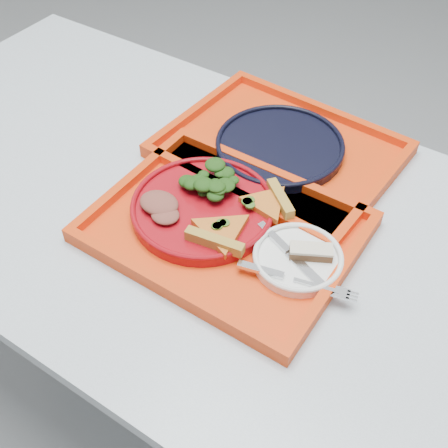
{
  "coord_description": "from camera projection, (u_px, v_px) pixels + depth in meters",
  "views": [
    {
      "loc": [
        0.44,
        -0.6,
        1.49
      ],
      "look_at": [
        0.07,
        -0.04,
        0.78
      ],
      "focal_mm": 45.0,
      "sensor_mm": 36.0,
      "label": 1
    }
  ],
  "objects": [
    {
      "name": "ground",
      "position": [
        212.0,
        394.0,
        1.6
      ],
      "size": [
        10.0,
        10.0,
        0.0
      ],
      "primitive_type": "plane",
      "color": "gray",
      "rests_on": "ground"
    },
    {
      "name": "table",
      "position": [
        206.0,
        234.0,
        1.1
      ],
      "size": [
        1.6,
        0.8,
        0.75
      ],
      "color": "#9DA6B0",
      "rests_on": "ground"
    },
    {
      "name": "tray_main",
      "position": [
        225.0,
        230.0,
        1.0
      ],
      "size": [
        0.45,
        0.35,
        0.01
      ],
      "primitive_type": "cube",
      "rotation": [
        0.0,
        0.0,
        -0.0
      ],
      "color": "red",
      "rests_on": "table"
    },
    {
      "name": "tray_far",
      "position": [
        279.0,
        153.0,
        1.15
      ],
      "size": [
        0.47,
        0.38,
        0.01
      ],
      "primitive_type": "cube",
      "rotation": [
        0.0,
        0.0,
        -0.06
      ],
      "color": "red",
      "rests_on": "table"
    },
    {
      "name": "dinner_plate",
      "position": [
        203.0,
        209.0,
        1.02
      ],
      "size": [
        0.26,
        0.26,
        0.02
      ],
      "primitive_type": "cylinder",
      "color": "maroon",
      "rests_on": "tray_main"
    },
    {
      "name": "side_plate",
      "position": [
        298.0,
        260.0,
        0.94
      ],
      "size": [
        0.15,
        0.15,
        0.01
      ],
      "primitive_type": "cylinder",
      "color": "white",
      "rests_on": "tray_main"
    },
    {
      "name": "navy_plate",
      "position": [
        280.0,
        147.0,
        1.14
      ],
      "size": [
        0.26,
        0.26,
        0.02
      ],
      "primitive_type": "cylinder",
      "color": "black",
      "rests_on": "tray_far"
    },
    {
      "name": "pizza_slice_a",
      "position": [
        222.0,
        230.0,
        0.96
      ],
      "size": [
        0.12,
        0.13,
        0.02
      ],
      "primitive_type": null,
      "rotation": [
        0.0,
        0.0,
        1.73
      ],
      "color": "orange",
      "rests_on": "dinner_plate"
    },
    {
      "name": "pizza_slice_b",
      "position": [
        267.0,
        202.0,
        1.0
      ],
      "size": [
        0.13,
        0.14,
        0.02
      ],
      "primitive_type": null,
      "rotation": [
        0.0,
        0.0,
        4.04
      ],
      "color": "orange",
      "rests_on": "dinner_plate"
    },
    {
      "name": "salad_heap",
      "position": [
        210.0,
        179.0,
        1.03
      ],
      "size": [
        0.09,
        0.08,
        0.04
      ],
      "primitive_type": "ellipsoid",
      "color": "black",
      "rests_on": "dinner_plate"
    },
    {
      "name": "meat_portion",
      "position": [
        159.0,
        203.0,
        1.0
      ],
      "size": [
        0.07,
        0.06,
        0.02
      ],
      "primitive_type": "ellipsoid",
      "color": "brown",
      "rests_on": "dinner_plate"
    },
    {
      "name": "dessert_bar",
      "position": [
        311.0,
        252.0,
        0.93
      ],
      "size": [
        0.08,
        0.06,
        0.02
      ],
      "rotation": [
        0.0,
        0.0,
        0.49
      ],
      "color": "#493018",
      "rests_on": "side_plate"
    },
    {
      "name": "knife",
      "position": [
        294.0,
        257.0,
        0.93
      ],
      "size": [
        0.18,
        0.08,
        0.01
      ],
      "primitive_type": "cube",
      "rotation": [
        0.0,
        0.0,
        -0.38
      ],
      "color": "silver",
      "rests_on": "side_plate"
    },
    {
      "name": "fork",
      "position": [
        293.0,
        279.0,
        0.9
      ],
      "size": [
        0.19,
        0.06,
        0.01
      ],
      "primitive_type": "cube",
      "rotation": [
        0.0,
        0.0,
        0.23
      ],
      "color": "silver",
      "rests_on": "side_plate"
    }
  ]
}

